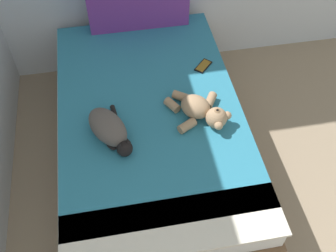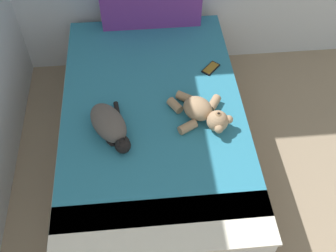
# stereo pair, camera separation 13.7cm
# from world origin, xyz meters

# --- Properties ---
(bed) EXTENTS (1.28, 2.07, 0.54)m
(bed) POSITION_xyz_m (1.07, 3.47, 0.27)
(bed) COLOR brown
(bed) RESTS_ON ground_plane
(patterned_cushion) EXTENTS (0.79, 0.15, 0.45)m
(patterned_cushion) POSITION_xyz_m (1.12, 4.40, 0.77)
(patterned_cushion) COLOR #72338C
(patterned_cushion) RESTS_ON bed
(cat) EXTENTS (0.32, 0.44, 0.15)m
(cat) POSITION_xyz_m (0.79, 3.28, 0.61)
(cat) COLOR #59514C
(cat) RESTS_ON bed
(teddy_bear) EXTENTS (0.40, 0.42, 0.15)m
(teddy_bear) POSITION_xyz_m (1.39, 3.33, 0.61)
(teddy_bear) COLOR tan
(teddy_bear) RESTS_ON bed
(cell_phone) EXTENTS (0.15, 0.16, 0.01)m
(cell_phone) POSITION_xyz_m (1.52, 3.81, 0.55)
(cell_phone) COLOR black
(cell_phone) RESTS_ON bed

